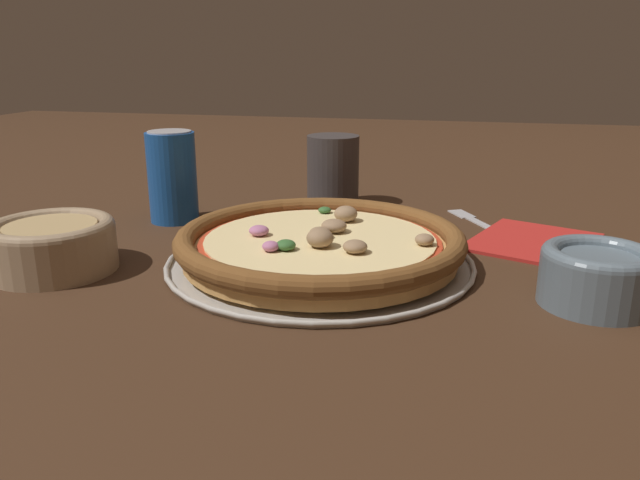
# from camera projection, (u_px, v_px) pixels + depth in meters

# --- Properties ---
(ground_plane) EXTENTS (3.00, 3.00, 0.00)m
(ground_plane) POSITION_uv_depth(u_px,v_px,m) (320.00, 265.00, 0.69)
(ground_plane) COLOR #3D2616
(pizza_tray) EXTENTS (0.34, 0.34, 0.01)m
(pizza_tray) POSITION_uv_depth(u_px,v_px,m) (320.00, 261.00, 0.69)
(pizza_tray) COLOR #B7B2A8
(pizza_tray) RESTS_ON ground_plane
(pizza) EXTENTS (0.32, 0.32, 0.04)m
(pizza) POSITION_uv_depth(u_px,v_px,m) (320.00, 243.00, 0.68)
(pizza) COLOR tan
(pizza) RESTS_ON pizza_tray
(bowl_near) EXTENTS (0.13, 0.13, 0.06)m
(bowl_near) POSITION_uv_depth(u_px,v_px,m) (52.00, 243.00, 0.66)
(bowl_near) COLOR #9E8466
(bowl_near) RESTS_ON ground_plane
(bowl_far) EXTENTS (0.10, 0.10, 0.06)m
(bowl_far) POSITION_uv_depth(u_px,v_px,m) (597.00, 274.00, 0.57)
(bowl_far) COLOR slate
(bowl_far) RESTS_ON ground_plane
(drinking_cup) EXTENTS (0.08, 0.08, 0.11)m
(drinking_cup) POSITION_uv_depth(u_px,v_px,m) (333.00, 171.00, 0.94)
(drinking_cup) COLOR #383333
(drinking_cup) RESTS_ON ground_plane
(napkin) EXTENTS (0.20, 0.18, 0.01)m
(napkin) POSITION_uv_depth(u_px,v_px,m) (533.00, 240.00, 0.76)
(napkin) COLOR #B2231E
(napkin) RESTS_ON ground_plane
(fork) EXTENTS (0.16, 0.10, 0.00)m
(fork) POSITION_uv_depth(u_px,v_px,m) (480.00, 223.00, 0.85)
(fork) COLOR #B7B7BC
(fork) RESTS_ON ground_plane
(beverage_can) EXTENTS (0.07, 0.07, 0.12)m
(beverage_can) POSITION_uv_depth(u_px,v_px,m) (172.00, 177.00, 0.85)
(beverage_can) COLOR #194C99
(beverage_can) RESTS_ON ground_plane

